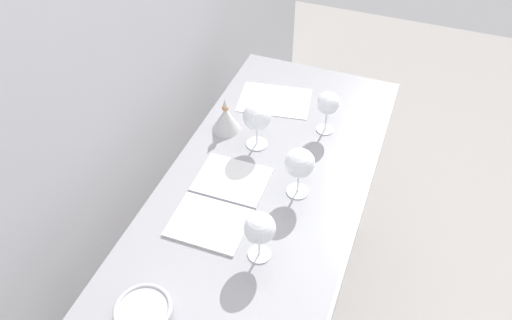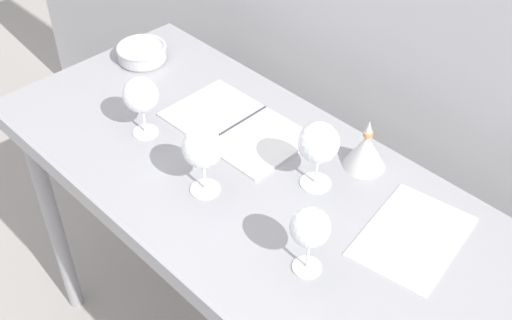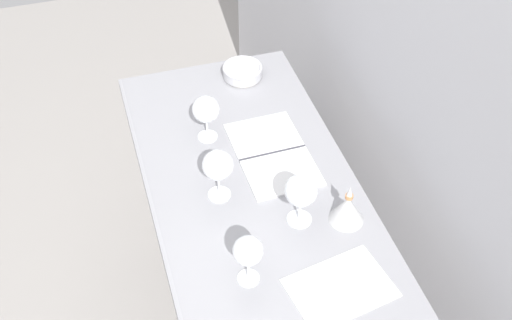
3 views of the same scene
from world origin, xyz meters
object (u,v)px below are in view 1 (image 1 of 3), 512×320
(tasting_bowl, at_px, (144,313))
(wine_glass_near_center, at_px, (300,164))
(wine_glass_near_left, at_px, (259,229))
(open_notebook, at_px, (221,200))
(decanter_funnel, at_px, (226,119))
(wine_glass_near_right, at_px, (328,104))
(wine_glass_far_right, at_px, (257,118))
(tasting_sheet_upper, at_px, (275,100))

(tasting_bowl, bearing_deg, wine_glass_near_center, -22.88)
(wine_glass_near_left, height_order, open_notebook, wine_glass_near_left)
(tasting_bowl, distance_m, decanter_funnel, 0.78)
(wine_glass_near_center, bearing_deg, wine_glass_near_right, -0.58)
(wine_glass_near_right, bearing_deg, open_notebook, 154.38)
(wine_glass_far_right, bearing_deg, wine_glass_near_center, -129.50)
(wine_glass_near_center, height_order, wine_glass_near_right, wine_glass_near_center)
(wine_glass_near_left, relative_size, tasting_bowl, 1.11)
(wine_glass_far_right, distance_m, decanter_funnel, 0.16)
(wine_glass_near_left, relative_size, decanter_funnel, 1.22)
(wine_glass_near_center, relative_size, wine_glass_far_right, 1.01)
(wine_glass_near_center, height_order, open_notebook, wine_glass_near_center)
(wine_glass_near_left, distance_m, open_notebook, 0.26)
(wine_glass_near_center, xyz_separation_m, tasting_bowl, (-0.56, 0.24, -0.10))
(wine_glass_near_center, relative_size, open_notebook, 0.47)
(wine_glass_far_right, xyz_separation_m, tasting_bowl, (-0.73, 0.03, -0.10))
(wine_glass_far_right, bearing_deg, wine_glass_near_left, -158.55)
(tasting_bowl, xyz_separation_m, decanter_funnel, (0.77, 0.10, 0.02))
(wine_glass_near_center, relative_size, decanter_funnel, 1.29)
(wine_glass_near_right, xyz_separation_m, open_notebook, (-0.45, 0.22, -0.11))
(wine_glass_far_right, xyz_separation_m, open_notebook, (-0.29, 0.01, -0.12))
(wine_glass_near_left, bearing_deg, wine_glass_near_center, -6.28)
(wine_glass_near_left, xyz_separation_m, wine_glass_near_right, (0.60, -0.03, 0.00))
(wine_glass_near_center, height_order, wine_glass_far_right, wine_glass_near_center)
(wine_glass_far_right, height_order, decanter_funnel, wine_glass_far_right)
(wine_glass_near_center, distance_m, wine_glass_near_right, 0.33)
(tasting_sheet_upper, distance_m, tasting_bowl, 1.00)
(wine_glass_near_right, bearing_deg, tasting_bowl, 164.87)
(wine_glass_near_left, height_order, decanter_funnel, wine_glass_near_left)
(tasting_sheet_upper, bearing_deg, tasting_bowl, 169.97)
(wine_glass_near_right, relative_size, open_notebook, 0.44)
(decanter_funnel, bearing_deg, wine_glass_near_right, -70.31)
(open_notebook, relative_size, decanter_funnel, 2.76)
(wine_glass_near_right, height_order, open_notebook, wine_glass_near_right)
(wine_glass_near_center, distance_m, tasting_bowl, 0.62)
(wine_glass_near_right, relative_size, decanter_funnel, 1.20)
(wine_glass_near_right, distance_m, tasting_sheet_upper, 0.28)
(wine_glass_near_center, xyz_separation_m, decanter_funnel, (0.21, 0.34, -0.08))
(wine_glass_far_right, bearing_deg, decanter_funnel, 73.82)
(wine_glass_near_center, relative_size, wine_glass_near_right, 1.07)
(wine_glass_near_right, xyz_separation_m, tasting_bowl, (-0.89, 0.24, -0.09))
(wine_glass_near_center, bearing_deg, decanter_funnel, 58.57)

